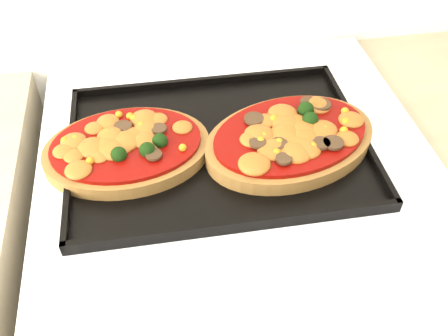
{
  "coord_description": "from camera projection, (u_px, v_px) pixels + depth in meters",
  "views": [
    {
      "loc": [
        -0.09,
        1.17,
        1.42
      ],
      "look_at": [
        0.0,
        1.67,
        0.92
      ],
      "focal_mm": 40.0,
      "sensor_mm": 36.0,
      "label": 1
    }
  ],
  "objects": [
    {
      "name": "stove",
      "position": [
        234.0,
        309.0,
        1.07
      ],
      "size": [
        0.6,
        0.6,
        0.91
      ],
      "primitive_type": "cube",
      "color": "white",
      "rests_on": "floor"
    },
    {
      "name": "baking_tray",
      "position": [
        218.0,
        144.0,
        0.75
      ],
      "size": [
        0.44,
        0.33,
        0.02
      ],
      "primitive_type": "cube",
      "rotation": [
        0.0,
        0.0,
        -0.01
      ],
      "color": "black",
      "rests_on": "stove"
    },
    {
      "name": "pizza_left",
      "position": [
        127.0,
        147.0,
        0.72
      ],
      "size": [
        0.25,
        0.18,
        0.04
      ],
      "primitive_type": null,
      "rotation": [
        0.0,
        0.0,
        0.04
      ],
      "color": "brown",
      "rests_on": "baking_tray"
    },
    {
      "name": "pizza_right",
      "position": [
        290.0,
        138.0,
        0.73
      ],
      "size": [
        0.3,
        0.24,
        0.04
      ],
      "primitive_type": null,
      "rotation": [
        0.0,
        0.0,
        0.25
      ],
      "color": "brown",
      "rests_on": "baking_tray"
    }
  ]
}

